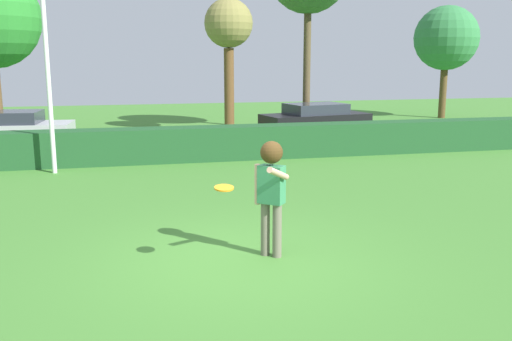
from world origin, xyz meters
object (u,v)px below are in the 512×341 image
person (271,184)px  bare_elm_tree (229,28)px  parked_car_black (316,118)px  lamppost (45,28)px  frisbee (224,188)px  birch_tree (446,39)px  parked_car_silver (7,128)px

person → bare_elm_tree: bearing=81.7°
person → parked_car_black: 13.98m
person → lamppost: size_ratio=0.26×
frisbee → birch_tree: size_ratio=0.05×
parked_car_black → lamppost: bearing=-149.5°
parked_car_silver → birch_tree: size_ratio=0.78×
parked_car_silver → person: bearing=-64.3°
parked_car_silver → parked_car_black: bearing=3.4°
person → frisbee: (-0.80, -0.47, 0.08)m
person → parked_car_silver: size_ratio=0.41×
bare_elm_tree → lamppost: bearing=-131.5°
person → frisbee: 0.93m
person → birch_tree: size_ratio=0.32×
parked_car_black → birch_tree: size_ratio=0.80×
lamppost → parked_car_black: bearing=30.5°
frisbee → parked_car_silver: (-5.10, 12.75, -0.54)m
bare_elm_tree → birch_tree: (11.61, 3.38, -0.21)m
parked_car_silver → birch_tree: (19.61, 5.44, 3.24)m
frisbee → lamppost: bearing=111.4°
lamppost → birch_tree: size_ratio=1.23×
person → frisbee: bearing=-149.8°
bare_elm_tree → birch_tree: 12.10m
parked_car_silver → bare_elm_tree: (8.00, 2.06, 3.45)m
bare_elm_tree → birch_tree: size_ratio=0.95×
lamppost → bare_elm_tree: (6.02, 6.81, 0.40)m
lamppost → parked_car_silver: (-1.98, 4.75, -3.05)m
parked_car_silver → parked_car_black: 11.19m
lamppost → person: bearing=-62.4°
birch_tree → lamppost: bearing=-150.0°
lamppost → parked_car_silver: lamppost is taller
lamppost → parked_car_black: size_ratio=1.53×
lamppost → parked_car_silver: size_ratio=1.57×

